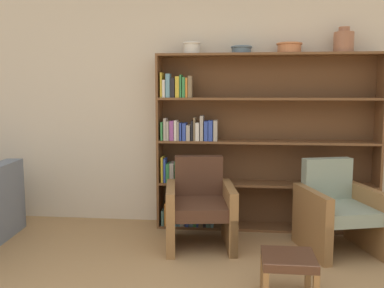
% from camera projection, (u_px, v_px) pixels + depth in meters
% --- Properties ---
extents(wall_back, '(12.00, 0.06, 2.75)m').
position_uv_depth(wall_back, '(218.00, 101.00, 4.72)').
color(wall_back, beige).
rests_on(wall_back, ground).
extents(bookshelf, '(2.32, 0.30, 1.87)m').
position_uv_depth(bookshelf, '(246.00, 146.00, 4.58)').
color(bookshelf, brown).
rests_on(bookshelf, ground).
extents(bowl_stoneware, '(0.19, 0.19, 0.12)m').
position_uv_depth(bowl_stoneware, '(192.00, 47.00, 4.49)').
color(bowl_stoneware, silver).
rests_on(bowl_stoneware, bookshelf).
extents(bowl_copper, '(0.22, 0.22, 0.08)m').
position_uv_depth(bowl_copper, '(241.00, 49.00, 4.44)').
color(bowl_copper, slate).
rests_on(bowl_copper, bookshelf).
extents(bowl_brass, '(0.26, 0.26, 0.11)m').
position_uv_depth(bowl_brass, '(289.00, 47.00, 4.39)').
color(bowl_brass, '#C67547').
rests_on(bowl_brass, bookshelf).
extents(vase_tall, '(0.20, 0.20, 0.26)m').
position_uv_depth(vase_tall, '(344.00, 42.00, 4.32)').
color(vase_tall, '#A36647').
rests_on(vase_tall, bookshelf).
extents(armchair_leather, '(0.73, 0.77, 0.83)m').
position_uv_depth(armchair_leather, '(200.00, 207.00, 4.13)').
color(armchair_leather, olive).
rests_on(armchair_leather, ground).
extents(armchair_cushioned, '(0.80, 0.83, 0.83)m').
position_uv_depth(armchair_cushioned, '(337.00, 211.00, 3.99)').
color(armchair_cushioned, olive).
rests_on(armchair_cushioned, ground).
extents(footstool, '(0.37, 0.37, 0.33)m').
position_uv_depth(footstool, '(288.00, 263.00, 3.03)').
color(footstool, olive).
rests_on(footstool, ground).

